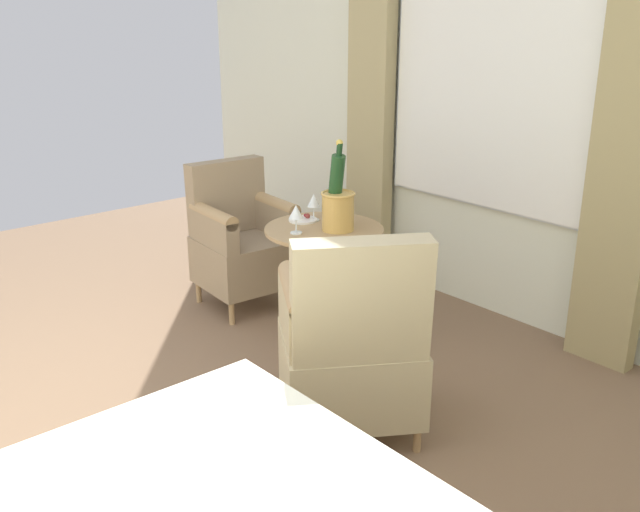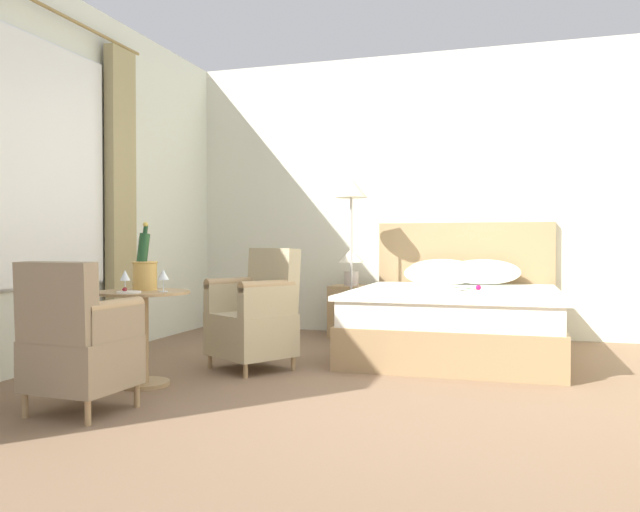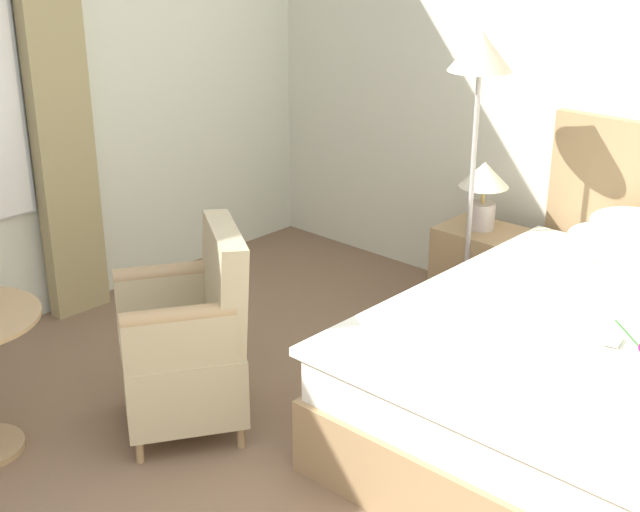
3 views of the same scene
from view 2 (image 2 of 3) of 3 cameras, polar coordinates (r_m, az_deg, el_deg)
ground_plane at (r=4.34m, az=7.63°, el=-12.51°), size 7.36×7.36×0.00m
wall_headboard_side at (r=7.15m, az=11.44°, el=5.57°), size 5.98×0.12×3.16m
wall_window_side at (r=5.56m, az=-24.38°, el=6.70°), size 0.27×5.86×3.16m
bed at (r=6.03m, az=12.37°, el=-5.30°), size 1.88×2.27×1.26m
nightstand at (r=6.90m, az=2.88°, el=-5.05°), size 0.47×0.39×0.57m
bedside_lamp at (r=6.87m, az=2.88°, el=-0.46°), size 0.29×0.29×0.40m
floor_lamp_brass at (r=6.67m, az=2.88°, el=4.86°), size 0.35×0.35×1.73m
side_table_round at (r=4.69m, az=-15.82°, el=-6.08°), size 0.66×0.66×0.68m
champagne_bucket at (r=4.73m, az=-15.76°, el=-1.23°), size 0.19×0.19×0.50m
wine_glass_near_bucket at (r=4.56m, az=-17.39°, el=-1.79°), size 0.07×0.07×0.16m
wine_glass_near_edge at (r=4.54m, az=-14.12°, el=-1.75°), size 0.08×0.08×0.16m
snack_plate at (r=4.51m, az=-17.11°, el=-3.14°), size 0.16×0.16×0.04m
armchair_by_window at (r=5.15m, az=-5.94°, el=-5.54°), size 0.80×0.79×0.99m
armchair_facing_bed at (r=4.04m, az=-21.29°, el=-7.41°), size 0.58×0.57×0.92m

